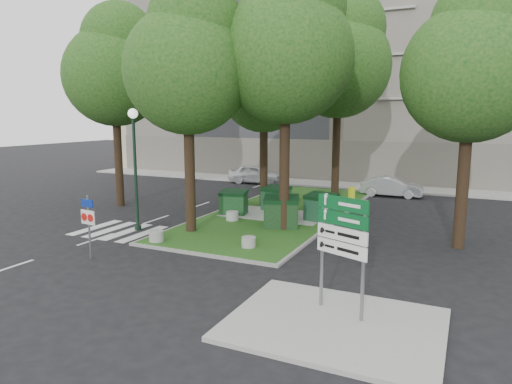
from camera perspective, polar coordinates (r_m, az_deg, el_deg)
The scene contains 26 objects.
ground at distance 17.16m, azimuth -8.47°, elevation -7.58°, with size 120.00×120.00×0.00m, color black.
median_island at distance 23.81m, azimuth 3.25°, elevation -2.50°, with size 6.00×16.00×0.12m, color #234513.
median_kerb at distance 23.81m, azimuth 3.25°, elevation -2.53°, with size 6.30×16.30×0.10m, color gray.
sidewalk_corner at distance 11.57m, azimuth 9.79°, elevation -15.98°, with size 5.00×4.00×0.12m, color #999993.
building_sidewalk at distance 33.76m, azimuth 9.14°, elevation 0.97°, with size 42.00×3.00×0.12m, color #999993.
zebra_crossing at distance 20.50m, azimuth -14.93°, elevation -4.95°, with size 5.00×3.00×0.01m, color silver.
apartment_building at distance 40.77m, azimuth 12.45°, elevation 13.51°, with size 41.00×12.00×16.00m, color #B7AC89.
tree_median_near_left at distance 19.46m, azimuth -8.29°, elevation 16.22°, with size 5.20×5.20×10.53m.
tree_median_near_right at distance 19.72m, azimuth 4.05°, elevation 18.16°, with size 5.60×5.60×11.46m.
tree_median_mid at distance 24.89m, azimuth 1.24°, elevation 14.05°, with size 4.80×4.80×9.99m.
tree_median_far at distance 26.78m, azimuth 10.53°, elevation 16.46°, with size 5.80×5.80×11.93m.
tree_street_left at distance 26.51m, azimuth -17.12°, elevation 14.83°, with size 5.40×5.40×11.00m.
tree_street_right at distance 18.78m, azimuth 25.68°, elevation 14.63°, with size 5.00×5.00×10.06m.
dumpster_a at distance 22.95m, azimuth -2.82°, elevation -1.29°, with size 1.48×1.16×1.24m.
dumpster_b at distance 23.78m, azimuth 2.51°, elevation -0.84°, with size 1.61×1.33×1.29m.
dumpster_c at distance 20.25m, azimuth 3.18°, elevation -2.49°, with size 1.80×1.52×1.43m.
dumpster_d at distance 21.65m, azimuth 8.12°, elevation -1.93°, with size 1.62×1.32×1.32m.
bollard_left at distance 18.48m, azimuth -12.34°, elevation -5.40°, with size 0.58×0.58×0.41m, color #979692.
bollard_right at distance 17.30m, azimuth -0.93°, elevation -6.25°, with size 0.54×0.54×0.38m, color gray.
bollard_mid at distance 21.63m, azimuth -2.98°, elevation -3.00°, with size 0.59×0.59×0.42m, color #A4A5A0.
litter_bin at distance 27.63m, azimuth 11.86°, elevation -0.12°, with size 0.41×0.41×0.72m, color #D1DC19.
street_lamp at distance 20.49m, azimuth -14.92°, elevation 4.53°, with size 0.42×0.42×5.32m.
traffic_sign_pole at distance 17.03m, azimuth -20.19°, elevation -3.11°, with size 0.68×0.12×2.28m.
directional_sign at distance 11.42m, azimuth 10.78°, elevation -5.51°, with size 1.39×0.60×2.96m.
car_white at distance 34.08m, azimuth 0.04°, elevation 2.27°, with size 1.67×4.15×1.41m, color silver.
car_silver at distance 29.76m, azimuth 16.57°, elevation 0.64°, with size 1.32×3.77×1.24m, color #A4A8AC.
Camera 1 is at (9.16, -13.61, 5.02)m, focal length 32.00 mm.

